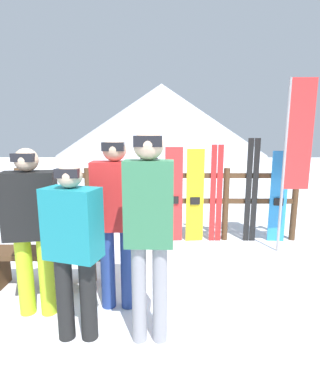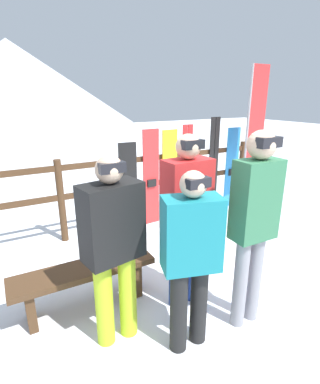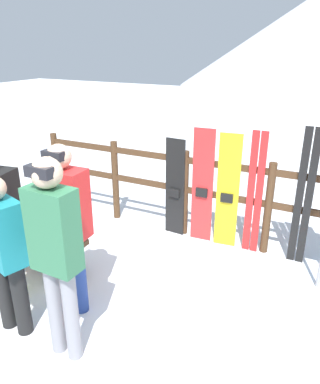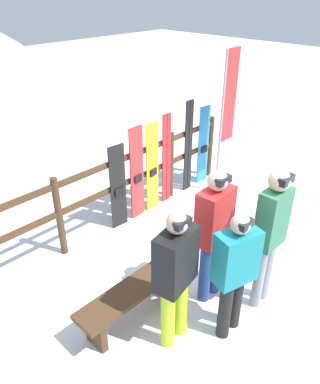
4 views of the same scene
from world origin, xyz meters
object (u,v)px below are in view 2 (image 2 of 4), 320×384
person_teal (191,253)px  ski_pair_black (213,165)px  person_red (186,211)px  snowboard_blue (232,168)px  bench (85,277)px  snowboard_yellow (170,176)px  ski_pair_red (187,172)px  person_plaid_green (254,216)px  snowboard_black_stripe (128,187)px  person_black (113,242)px  snowboard_red (151,178)px  rental_flag (253,126)px

person_teal → ski_pair_black: (2.20, 2.46, -0.03)m
person_red → snowboard_blue: bearing=39.8°
person_red → bench: bearing=155.6°
snowboard_yellow → bench: bearing=-140.9°
bench → snowboard_blue: snowboard_blue is taller
person_teal → ski_pair_red: ski_pair_red is taller
person_plaid_green → ski_pair_black: (1.57, 2.49, -0.22)m
person_red → ski_pair_red: person_red is taller
snowboard_black_stripe → ski_pair_black: 1.68m
snowboard_yellow → snowboard_blue: 1.37m
person_black → person_red: 0.80m
person_plaid_green → ski_pair_red: size_ratio=1.13×
person_plaid_green → ski_pair_red: 2.70m
ski_pair_red → snowboard_blue: ski_pair_red is taller
snowboard_yellow → person_black: bearing=-130.4°
person_black → person_plaid_green: (1.14, -0.40, 0.13)m
person_black → snowboard_blue: person_black is taller
snowboard_black_stripe → person_teal: bearing=-102.1°
bench → snowboard_blue: (3.28, 1.55, 0.42)m
snowboard_red → snowboard_blue: snowboard_red is taller
bench → person_red: (0.92, -0.42, 0.68)m
ski_pair_red → ski_pair_black: ski_pair_black is taller
person_plaid_green → ski_pair_black: person_plaid_green is taller
snowboard_black_stripe → snowboard_red: 0.41m
ski_pair_black → snowboard_blue: 0.46m
snowboard_black_stripe → snowboard_blue: 2.12m
person_red → ski_pair_black: person_red is taller
snowboard_red → snowboard_yellow: 0.35m
snowboard_red → ski_pair_black: size_ratio=0.92×
bench → snowboard_red: snowboard_red is taller
ski_pair_red → rental_flag: rental_flag is taller
snowboard_black_stripe → ski_pair_red: size_ratio=0.87×
person_red → person_black: bearing=-171.1°
person_teal → snowboard_yellow: 2.77m
person_teal → snowboard_red: snowboard_red is taller
ski_pair_red → person_teal: bearing=-123.4°
snowboard_black_stripe → snowboard_yellow: (0.75, 0.00, 0.07)m
person_red → snowboard_black_stripe: 2.01m
person_black → ski_pair_red: bearing=44.6°
person_plaid_green → person_teal: (-0.63, 0.03, -0.19)m
snowboard_red → snowboard_yellow: snowboard_red is taller
person_teal → snowboard_black_stripe: (0.53, 2.46, -0.20)m
person_teal → ski_pair_black: bearing=48.2°
bench → rental_flag: (3.27, 1.10, 1.24)m
person_black → rental_flag: 3.60m
snowboard_black_stripe → person_black: bearing=-116.2°
person_red → snowboard_black_stripe: bearing=83.0°
person_plaid_green → person_teal: 0.66m
snowboard_black_stripe → rental_flag: bearing=-11.9°
bench → snowboard_yellow: 2.50m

